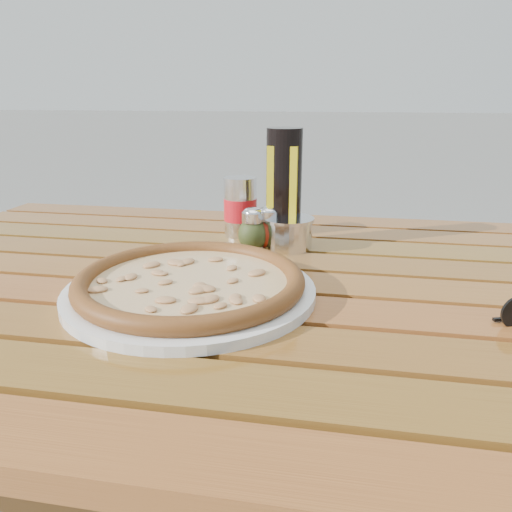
% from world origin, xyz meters
% --- Properties ---
extents(table, '(1.40, 0.90, 0.75)m').
position_xyz_m(table, '(0.00, -0.00, 0.67)').
color(table, '#3C1E0D').
rests_on(table, ground).
extents(plate, '(0.44, 0.44, 0.01)m').
position_xyz_m(plate, '(-0.08, -0.09, 0.76)').
color(plate, silver).
rests_on(plate, table).
extents(pizza, '(0.40, 0.40, 0.03)m').
position_xyz_m(pizza, '(-0.08, -0.09, 0.77)').
color(pizza, beige).
rests_on(pizza, plate).
extents(pepper_shaker, '(0.06, 0.06, 0.08)m').
position_xyz_m(pepper_shaker, '(-0.00, 0.16, 0.79)').
color(pepper_shaker, '#A72613').
rests_on(pepper_shaker, table).
extents(oregano_shaker, '(0.07, 0.07, 0.08)m').
position_xyz_m(oregano_shaker, '(-0.03, 0.15, 0.79)').
color(oregano_shaker, '#39441B').
rests_on(oregano_shaker, table).
extents(dark_bottle, '(0.07, 0.07, 0.22)m').
position_xyz_m(dark_bottle, '(0.02, 0.19, 0.86)').
color(dark_bottle, black).
rests_on(dark_bottle, table).
extents(soda_can, '(0.09, 0.09, 0.12)m').
position_xyz_m(soda_can, '(-0.07, 0.24, 0.81)').
color(soda_can, silver).
rests_on(soda_can, table).
extents(olive_oil_cruet, '(0.06, 0.06, 0.21)m').
position_xyz_m(olive_oil_cruet, '(0.02, 0.19, 0.85)').
color(olive_oil_cruet, gold).
rests_on(olive_oil_cruet, table).
extents(parmesan_tin, '(0.12, 0.12, 0.07)m').
position_xyz_m(parmesan_tin, '(0.03, 0.17, 0.78)').
color(parmesan_tin, silver).
rests_on(parmesan_tin, table).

